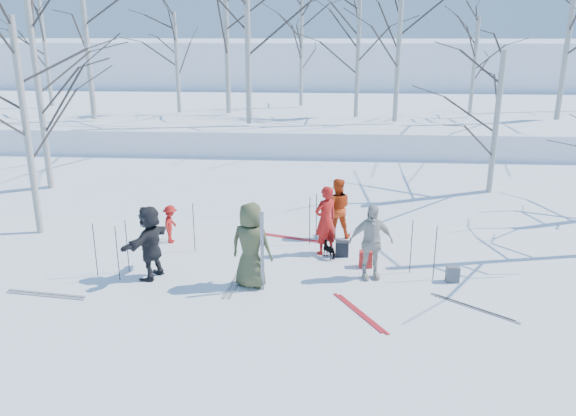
# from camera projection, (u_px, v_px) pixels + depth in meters

# --- Properties ---
(ground) EXTENTS (120.00, 120.00, 0.00)m
(ground) POSITION_uv_depth(u_px,v_px,m) (283.00, 279.00, 13.32)
(ground) COLOR white
(ground) RESTS_ON ground
(snow_ramp) EXTENTS (70.00, 9.49, 4.12)m
(snow_ramp) POSITION_uv_depth(u_px,v_px,m) (299.00, 193.00, 19.94)
(snow_ramp) COLOR white
(snow_ramp) RESTS_ON ground
(snow_plateau) EXTENTS (70.00, 18.00, 2.20)m
(snow_plateau) POSITION_uv_depth(u_px,v_px,m) (310.00, 125.00, 29.21)
(snow_plateau) COLOR white
(snow_plateau) RESTS_ON ground
(far_hill) EXTENTS (90.00, 30.00, 6.00)m
(far_hill) POSITION_uv_depth(u_px,v_px,m) (318.00, 76.00, 48.90)
(far_hill) COLOR white
(far_hill) RESTS_ON ground
(skier_olive_center) EXTENTS (1.10, 0.86, 1.99)m
(skier_olive_center) POSITION_uv_depth(u_px,v_px,m) (251.00, 245.00, 12.68)
(skier_olive_center) COLOR #3F4429
(skier_olive_center) RESTS_ON ground
(skier_red_north) EXTENTS (0.80, 0.76, 1.84)m
(skier_red_north) POSITION_uv_depth(u_px,v_px,m) (325.00, 220.00, 14.60)
(skier_red_north) COLOR #AD1310
(skier_red_north) RESTS_ON ground
(skier_redor_behind) EXTENTS (0.85, 0.67, 1.72)m
(skier_redor_behind) POSITION_uv_depth(u_px,v_px,m) (337.00, 208.00, 15.83)
(skier_redor_behind) COLOR #C3390F
(skier_redor_behind) RESTS_ON ground
(skier_red_seated) EXTENTS (0.41, 0.70, 1.07)m
(skier_red_seated) POSITION_uv_depth(u_px,v_px,m) (171.00, 224.00, 15.51)
(skier_red_seated) COLOR #AD1310
(skier_red_seated) RESTS_ON ground
(skier_cream_east) EXTENTS (1.14, 0.64, 1.83)m
(skier_cream_east) POSITION_uv_depth(u_px,v_px,m) (371.00, 242.00, 13.12)
(skier_cream_east) COLOR beige
(skier_cream_east) RESTS_ON ground
(skier_grey_west) EXTENTS (1.00, 1.74, 1.78)m
(skier_grey_west) POSITION_uv_depth(u_px,v_px,m) (150.00, 242.00, 13.16)
(skier_grey_west) COLOR black
(skier_grey_west) RESTS_ON ground
(dog) EXTENTS (0.53, 0.57, 0.45)m
(dog) POSITION_uv_depth(u_px,v_px,m) (330.00, 249.00, 14.52)
(dog) COLOR black
(dog) RESTS_ON ground
(upright_ski_left) EXTENTS (0.08, 0.16, 1.90)m
(upright_ski_left) POSITION_uv_depth(u_px,v_px,m) (262.00, 252.00, 12.42)
(upright_ski_left) COLOR silver
(upright_ski_left) RESTS_ON ground
(upright_ski_right) EXTENTS (0.10, 0.23, 1.89)m
(upright_ski_right) POSITION_uv_depth(u_px,v_px,m) (262.00, 251.00, 12.48)
(upright_ski_right) COLOR silver
(upright_ski_right) RESTS_ON ground
(ski_pair_a) EXTENTS (1.33, 2.02, 0.02)m
(ski_pair_a) POSITION_uv_depth(u_px,v_px,m) (290.00, 238.00, 15.99)
(ski_pair_a) COLOR red
(ski_pair_a) RESTS_ON ground
(ski_pair_b) EXTENTS (0.66, 1.95, 0.02)m
(ski_pair_b) POSITION_uv_depth(u_px,v_px,m) (46.00, 295.00, 12.50)
(ski_pair_b) COLOR silver
(ski_pair_b) RESTS_ON ground
(ski_pair_c) EXTENTS (1.81, 2.07, 0.02)m
(ski_pair_c) POSITION_uv_depth(u_px,v_px,m) (360.00, 313.00, 11.69)
(ski_pair_c) COLOR red
(ski_pair_c) RESTS_ON ground
(ski_pair_d) EXTENTS (2.05, 2.09, 0.02)m
(ski_pair_d) POSITION_uv_depth(u_px,v_px,m) (474.00, 308.00, 11.91)
(ski_pair_d) COLOR silver
(ski_pair_d) RESTS_ON ground
(ski_pair_e) EXTENTS (0.51, 1.93, 0.02)m
(ski_pair_e) POSITION_uv_depth(u_px,v_px,m) (236.00, 281.00, 13.20)
(ski_pair_e) COLOR silver
(ski_pair_e) RESTS_ON ground
(ski_pole_a) EXTENTS (0.02, 0.02, 1.34)m
(ski_pole_a) POSITION_uv_depth(u_px,v_px,m) (411.00, 247.00, 13.48)
(ski_pole_a) COLOR black
(ski_pole_a) RESTS_ON ground
(ski_pole_b) EXTENTS (0.02, 0.02, 1.34)m
(ski_pole_b) POSITION_uv_depth(u_px,v_px,m) (435.00, 253.00, 13.08)
(ski_pole_b) COLOR black
(ski_pole_b) RESTS_ON ground
(ski_pole_c) EXTENTS (0.02, 0.02, 1.34)m
(ski_pole_c) POSITION_uv_depth(u_px,v_px,m) (117.00, 254.00, 13.07)
(ski_pole_c) COLOR black
(ski_pole_c) RESTS_ON ground
(ski_pole_d) EXTENTS (0.02, 0.02, 1.34)m
(ski_pole_d) POSITION_uv_depth(u_px,v_px,m) (316.00, 217.00, 15.70)
(ski_pole_d) COLOR black
(ski_pole_d) RESTS_ON ground
(ski_pole_e) EXTENTS (0.02, 0.02, 1.34)m
(ski_pole_e) POSITION_uv_depth(u_px,v_px,m) (310.00, 221.00, 15.33)
(ski_pole_e) COLOR black
(ski_pole_e) RESTS_ON ground
(ski_pole_f) EXTENTS (0.02, 0.02, 1.34)m
(ski_pole_f) POSITION_uv_depth(u_px,v_px,m) (194.00, 227.00, 14.83)
(ski_pole_f) COLOR black
(ski_pole_f) RESTS_ON ground
(ski_pole_g) EXTENTS (0.02, 0.02, 1.34)m
(ski_pole_g) POSITION_uv_depth(u_px,v_px,m) (95.00, 250.00, 13.27)
(ski_pole_g) COLOR black
(ski_pole_g) RESTS_ON ground
(ski_pole_h) EXTENTS (0.02, 0.02, 1.34)m
(ski_pole_h) POSITION_uv_depth(u_px,v_px,m) (127.00, 246.00, 13.52)
(ski_pole_h) COLOR black
(ski_pole_h) RESTS_ON ground
(backpack_red) EXTENTS (0.32, 0.22, 0.42)m
(backpack_red) POSITION_uv_depth(u_px,v_px,m) (366.00, 259.00, 13.95)
(backpack_red) COLOR red
(backpack_red) RESTS_ON ground
(backpack_grey) EXTENTS (0.30, 0.20, 0.38)m
(backpack_grey) POSITION_uv_depth(u_px,v_px,m) (453.00, 274.00, 13.13)
(backpack_grey) COLOR #4F5055
(backpack_grey) RESTS_ON ground
(backpack_dark) EXTENTS (0.34, 0.24, 0.40)m
(backpack_dark) POSITION_uv_depth(u_px,v_px,m) (342.00, 249.00, 14.64)
(backpack_dark) COLOR black
(backpack_dark) RESTS_ON ground
(birch_plateau_a) EXTENTS (5.73, 5.73, 7.33)m
(birch_plateau_a) POSITION_uv_depth(u_px,v_px,m) (570.00, 26.00, 21.87)
(birch_plateau_a) COLOR silver
(birch_plateau_a) RESTS_ON snow_plateau
(birch_plateau_c) EXTENTS (4.79, 4.79, 5.98)m
(birch_plateau_c) POSITION_uv_depth(u_px,v_px,m) (399.00, 44.00, 21.61)
(birch_plateau_c) COLOR silver
(birch_plateau_c) RESTS_ON snow_plateau
(birch_plateau_d) EXTENTS (5.74, 5.74, 7.34)m
(birch_plateau_d) POSITION_uv_depth(u_px,v_px,m) (247.00, 25.00, 20.92)
(birch_plateau_d) COLOR silver
(birch_plateau_d) RESTS_ON snow_plateau
(birch_plateau_e) EXTENTS (4.11, 4.11, 5.01)m
(birch_plateau_e) POSITION_uv_depth(u_px,v_px,m) (46.00, 52.00, 26.51)
(birch_plateau_e) COLOR silver
(birch_plateau_e) RESTS_ON snow_plateau
(birch_plateau_f) EXTENTS (3.43, 3.43, 4.04)m
(birch_plateau_f) POSITION_uv_depth(u_px,v_px,m) (474.00, 67.00, 23.52)
(birch_plateau_f) COLOR silver
(birch_plateau_f) RESTS_ON snow_plateau
(birch_plateau_g) EXTENTS (3.58, 3.58, 4.26)m
(birch_plateau_g) POSITION_uv_depth(u_px,v_px,m) (177.00, 63.00, 24.40)
(birch_plateau_g) COLOR silver
(birch_plateau_g) RESTS_ON snow_plateau
(birch_plateau_h) EXTENTS (5.77, 5.77, 7.39)m
(birch_plateau_h) POSITION_uv_depth(u_px,v_px,m) (85.00, 25.00, 22.07)
(birch_plateau_h) COLOR silver
(birch_plateau_h) RESTS_ON snow_plateau
(birch_plateau_i) EXTENTS (3.97, 3.97, 4.82)m
(birch_plateau_i) POSITION_uv_depth(u_px,v_px,m) (301.00, 54.00, 26.70)
(birch_plateau_i) COLOR silver
(birch_plateau_i) RESTS_ON snow_plateau
(birch_plateau_j) EXTENTS (5.53, 5.53, 7.05)m
(birch_plateau_j) POSITION_uv_depth(u_px,v_px,m) (226.00, 30.00, 23.83)
(birch_plateau_j) COLOR silver
(birch_plateau_j) RESTS_ON snow_plateau
(birch_plateau_k) EXTENTS (4.11, 4.11, 5.02)m
(birch_plateau_k) POSITION_uv_depth(u_px,v_px,m) (358.00, 55.00, 22.98)
(birch_plateau_k) COLOR silver
(birch_plateau_k) RESTS_ON snow_plateau
(birch_edge_a) EXTENTS (4.83, 4.83, 6.04)m
(birch_edge_a) POSITION_uv_depth(u_px,v_px,m) (26.00, 130.00, 15.54)
(birch_edge_a) COLOR silver
(birch_edge_a) RESTS_ON ground
(birch_edge_d) EXTENTS (5.29, 5.29, 6.70)m
(birch_edge_d) POSITION_uv_depth(u_px,v_px,m) (40.00, 104.00, 18.45)
(birch_edge_d) COLOR silver
(birch_edge_d) RESTS_ON ground
(birch_edge_e) EXTENTS (4.17, 4.17, 5.09)m
(birch_edge_e) POSITION_uv_depth(u_px,v_px,m) (495.00, 133.00, 17.91)
(birch_edge_e) COLOR silver
(birch_edge_e) RESTS_ON ground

